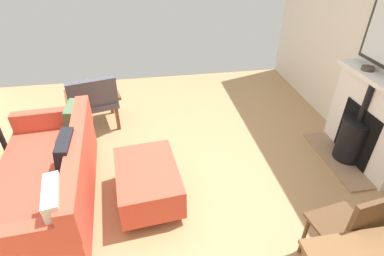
{
  "coord_description": "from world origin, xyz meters",
  "views": [
    {
      "loc": [
        -0.04,
        2.5,
        2.34
      ],
      "look_at": [
        -0.44,
        0.12,
        0.72
      ],
      "focal_mm": 28.1,
      "sensor_mm": 36.0,
      "label": 1
    }
  ],
  "objects": [
    {
      "name": "ground_plane",
      "position": [
        0.0,
        0.0,
        -0.0
      ],
      "size": [
        5.26,
        5.51,
        0.01
      ],
      "primitive_type": "cube",
      "color": "tan"
    },
    {
      "name": "fireplace",
      "position": [
        -2.43,
        0.02,
        0.46
      ],
      "size": [
        0.51,
        1.21,
        1.04
      ],
      "color": "#9E7A5B",
      "rests_on": "ground"
    },
    {
      "name": "mantel_bowl_near",
      "position": [
        -2.45,
        -0.24,
        1.06
      ],
      "size": [
        0.14,
        0.14,
        0.04
      ],
      "color": "#47382D",
      "rests_on": "fireplace"
    },
    {
      "name": "sofa",
      "position": [
        0.94,
        0.23,
        0.35
      ],
      "size": [
        0.96,
        1.78,
        0.82
      ],
      "color": "#B2B2B7",
      "rests_on": "ground"
    },
    {
      "name": "ottoman",
      "position": [
        0.03,
        0.28,
        0.25
      ],
      "size": [
        0.67,
        0.89,
        0.41
      ],
      "color": "#B2B2B7",
      "rests_on": "ground"
    },
    {
      "name": "armchair_accent",
      "position": [
        0.67,
        -1.17,
        0.46
      ],
      "size": [
        0.79,
        0.73,
        0.81
      ],
      "color": "brown",
      "rests_on": "ground"
    },
    {
      "name": "dining_chair_near_fireplace",
      "position": [
        -1.41,
        1.33,
        0.54
      ],
      "size": [
        0.45,
        0.45,
        0.93
      ],
      "color": "brown",
      "rests_on": "ground"
    }
  ]
}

